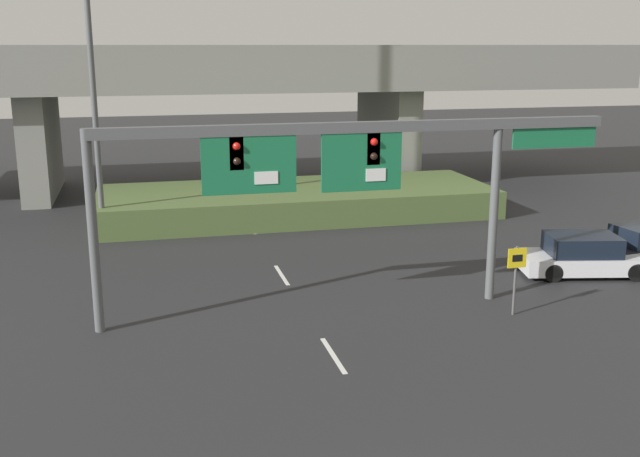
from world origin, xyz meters
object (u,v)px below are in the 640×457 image
Objects in this scene: highway_light_pole_near at (89,28)px; parked_sedan_near_right at (585,256)px; speed_limit_sign at (516,270)px; signal_gantry at (340,160)px.

highway_light_pole_near is 20.95m from parked_sedan_near_right.
speed_limit_sign is at bearing -45.46° from highway_light_pole_near.
signal_gantry is 13.92m from highway_light_pole_near.
highway_light_pole_near is at bearing 162.78° from parked_sedan_near_right.
speed_limit_sign is at bearing -17.23° from signal_gantry.
speed_limit_sign is 19.19m from highway_light_pole_near.
signal_gantry is 7.30× the size of speed_limit_sign.
parked_sedan_near_right is at bearing 35.77° from speed_limit_sign.
signal_gantry is at bearing 162.77° from speed_limit_sign.
speed_limit_sign is 0.13× the size of highway_light_pole_near.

